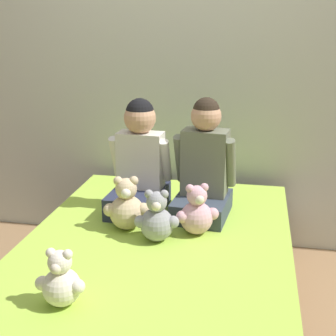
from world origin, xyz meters
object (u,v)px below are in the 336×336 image
at_px(child_on_right, 204,167).
at_px(teddy_bear_held_by_right_child, 197,213).
at_px(child_on_left, 140,165).
at_px(bed, 155,289).
at_px(teddy_bear_held_by_left_child, 127,207).
at_px(teddy_bear_between_children, 157,219).
at_px(teddy_bear_at_foot_of_bed, 61,282).

height_order(child_on_right, teddy_bear_held_by_right_child, child_on_right).
height_order(child_on_left, child_on_right, child_on_right).
distance_m(bed, child_on_left, 0.68).
bearing_deg(bed, child_on_left, 112.25).
height_order(bed, teddy_bear_held_by_right_child, teddy_bear_held_by_right_child).
distance_m(bed, teddy_bear_held_by_left_child, 0.43).
relative_size(child_on_left, teddy_bear_held_by_right_child, 2.39).
bearing_deg(teddy_bear_held_by_left_child, teddy_bear_held_by_right_child, -11.71).
distance_m(child_on_left, teddy_bear_between_children, 0.44).
xyz_separation_m(teddy_bear_held_by_left_child, teddy_bear_between_children, (0.18, -0.10, -0.01)).
height_order(bed, teddy_bear_between_children, teddy_bear_between_children).
relative_size(teddy_bear_held_by_left_child, teddy_bear_held_by_right_child, 1.08).
distance_m(child_on_left, child_on_right, 0.36).
bearing_deg(teddy_bear_held_by_left_child, teddy_bear_between_children, -43.06).
height_order(bed, child_on_left, child_on_left).
height_order(teddy_bear_held_by_left_child, teddy_bear_between_children, teddy_bear_held_by_left_child).
distance_m(teddy_bear_held_by_left_child, teddy_bear_between_children, 0.20).
bearing_deg(child_on_right, teddy_bear_between_children, -110.44).
xyz_separation_m(child_on_right, teddy_bear_held_by_right_child, (-0.00, -0.26, -0.16)).
height_order(child_on_right, teddy_bear_between_children, child_on_right).
relative_size(child_on_left, child_on_right, 0.97).
height_order(child_on_left, teddy_bear_at_foot_of_bed, child_on_left).
distance_m(bed, teddy_bear_between_children, 0.35).
bearing_deg(teddy_bear_held_by_left_child, child_on_left, 75.88).
bearing_deg(teddy_bear_at_foot_of_bed, teddy_bear_held_by_right_child, 58.49).
bearing_deg(child_on_left, bed, -64.63).
relative_size(teddy_bear_held_by_right_child, teddy_bear_at_foot_of_bed, 1.14).
distance_m(teddy_bear_between_children, teddy_bear_at_foot_of_bed, 0.64).
xyz_separation_m(teddy_bear_held_by_right_child, teddy_bear_at_foot_of_bed, (-0.41, -0.71, -0.01)).
xyz_separation_m(bed, child_on_right, (0.18, 0.43, 0.51)).
relative_size(teddy_bear_held_by_right_child, teddy_bear_between_children, 1.01).
distance_m(child_on_left, teddy_bear_held_by_right_child, 0.46).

